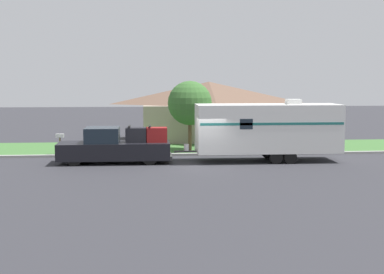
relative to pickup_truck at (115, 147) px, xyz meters
name	(u,v)px	position (x,y,z in m)	size (l,w,h in m)	color
ground_plane	(203,166)	(4.69, -1.27, -0.91)	(120.00, 120.00, 0.00)	#2D2D33
curb_strip	(196,154)	(4.69, 2.48, -0.84)	(80.00, 0.30, 0.14)	#999993
lawn_strip	(191,147)	(4.69, 6.13, -0.89)	(80.00, 7.00, 0.03)	#3D6B33
house_across_street	(209,109)	(6.46, 11.43, 1.37)	(10.79, 7.42, 4.38)	gray
pickup_truck	(115,147)	(0.00, 0.00, 0.00)	(6.20, 2.07, 2.06)	black
travel_trailer	(268,128)	(8.49, 0.00, 0.96)	(9.27, 2.46, 3.48)	black
mailbox	(60,139)	(-3.56, 3.48, 0.08)	(0.48, 0.20, 1.28)	brown
tree_in_yard	(190,103)	(4.48, 4.71, 2.15)	(2.83, 2.83, 4.48)	brown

